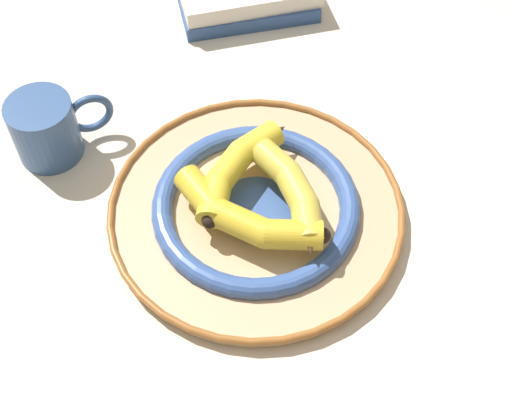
# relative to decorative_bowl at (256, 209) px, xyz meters

# --- Properties ---
(ground_plane) EXTENTS (2.80, 2.80, 0.00)m
(ground_plane) POSITION_rel_decorative_bowl_xyz_m (-0.04, -0.03, -0.01)
(ground_plane) COLOR beige
(decorative_bowl) EXTENTS (0.36, 0.36, 0.03)m
(decorative_bowl) POSITION_rel_decorative_bowl_xyz_m (0.00, 0.00, 0.00)
(decorative_bowl) COLOR tan
(decorative_bowl) RESTS_ON ground_plane
(banana_a) EXTENTS (0.13, 0.14, 0.04)m
(banana_a) POSITION_rel_decorative_bowl_xyz_m (-0.04, -0.02, 0.04)
(banana_a) COLOR gold
(banana_a) RESTS_ON decorative_bowl
(banana_b) EXTENTS (0.07, 0.19, 0.03)m
(banana_b) POSITION_rel_decorative_bowl_xyz_m (0.04, -0.02, 0.04)
(banana_b) COLOR yellow
(banana_b) RESTS_ON decorative_bowl
(banana_c) EXTENTS (0.21, 0.07, 0.03)m
(banana_c) POSITION_rel_decorative_bowl_xyz_m (0.00, 0.04, 0.04)
(banana_c) COLOR gold
(banana_c) RESTS_ON decorative_bowl
(coffee_mug) EXTENTS (0.11, 0.11, 0.09)m
(coffee_mug) POSITION_rel_decorative_bowl_xyz_m (0.29, 0.01, 0.03)
(coffee_mug) COLOR #335184
(coffee_mug) RESTS_ON ground_plane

